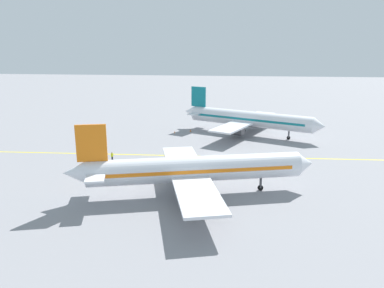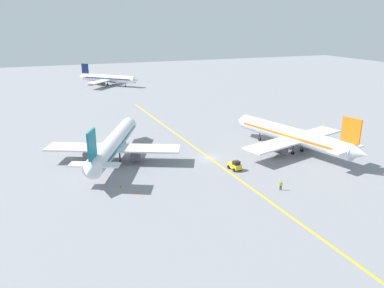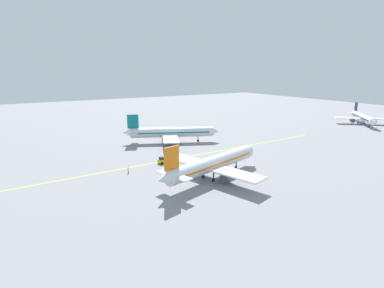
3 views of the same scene
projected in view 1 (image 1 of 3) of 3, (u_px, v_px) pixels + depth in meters
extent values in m
plane|color=gray|center=(219.00, 157.00, 71.62)|extent=(400.00, 400.00, 0.00)
cube|color=yellow|center=(219.00, 156.00, 71.62)|extent=(5.18, 119.92, 0.01)
cylinder|color=silver|center=(250.00, 119.00, 88.55)|extent=(15.69, 28.80, 3.60)
cone|color=silver|center=(320.00, 126.00, 80.46)|extent=(4.11, 3.60, 3.42)
cone|color=silver|center=(190.00, 111.00, 96.71)|extent=(4.03, 4.00, 3.06)
cube|color=#0F727F|center=(250.00, 118.00, 88.51)|extent=(14.49, 26.09, 0.50)
cube|color=silver|center=(246.00, 121.00, 89.23)|extent=(27.64, 16.32, 0.36)
cylinder|color=#4C4C51|center=(253.00, 123.00, 93.69)|extent=(3.33, 3.82, 2.20)
cylinder|color=#4C4C51|center=(237.00, 130.00, 85.41)|extent=(3.33, 3.82, 2.20)
cube|color=#0F727F|center=(199.00, 97.00, 94.44)|extent=(1.98, 3.79, 5.00)
cube|color=silver|center=(200.00, 112.00, 95.19)|extent=(9.19, 5.91, 0.24)
cylinder|color=#4C4C51|center=(289.00, 133.00, 84.37)|extent=(0.36, 0.36, 2.00)
cylinder|color=black|center=(288.00, 138.00, 84.62)|extent=(0.59, 0.84, 0.80)
cylinder|color=#4C4C51|center=(244.00, 127.00, 91.48)|extent=(0.36, 0.36, 2.00)
cylinder|color=black|center=(244.00, 131.00, 91.74)|extent=(0.59, 0.84, 0.80)
cylinder|color=#4C4C51|center=(239.00, 129.00, 88.83)|extent=(0.36, 0.36, 2.00)
cylinder|color=black|center=(239.00, 133.00, 89.08)|extent=(0.59, 0.84, 0.80)
cylinder|color=silver|center=(196.00, 169.00, 52.48)|extent=(11.42, 29.88, 3.60)
cone|color=silver|center=(305.00, 164.00, 54.86)|extent=(3.93, 3.22, 3.42)
cone|color=silver|center=(74.00, 173.00, 49.99)|extent=(3.75, 3.70, 3.06)
cube|color=orange|center=(196.00, 168.00, 52.45)|extent=(10.66, 27.00, 0.50)
cube|color=silver|center=(189.00, 174.00, 52.52)|extent=(28.38, 12.43, 0.36)
cylinder|color=#4C4C51|center=(184.00, 171.00, 57.62)|extent=(2.97, 3.67, 2.20)
cylinder|color=#4C4C51|center=(194.00, 196.00, 48.06)|extent=(2.97, 3.67, 2.20)
cube|color=orange|center=(91.00, 143.00, 49.34)|extent=(1.41, 3.95, 5.00)
cube|color=silver|center=(97.00, 171.00, 50.40)|extent=(9.31, 4.70, 0.24)
cylinder|color=#4C4C51|center=(261.00, 181.00, 54.50)|extent=(0.36, 0.36, 2.00)
cylinder|color=black|center=(260.00, 188.00, 54.76)|extent=(0.48, 0.85, 0.80)
cylinder|color=#4C4C51|center=(180.00, 182.00, 54.33)|extent=(0.36, 0.36, 2.00)
cylinder|color=black|center=(181.00, 188.00, 54.58)|extent=(0.48, 0.85, 0.80)
cylinder|color=#4C4C51|center=(183.00, 190.00, 51.27)|extent=(0.36, 0.36, 2.00)
cylinder|color=black|center=(183.00, 197.00, 51.53)|extent=(0.48, 0.85, 0.80)
cube|color=gold|center=(177.00, 154.00, 70.36)|extent=(1.87, 3.17, 0.90)
cube|color=black|center=(174.00, 150.00, 70.15)|extent=(1.41, 1.25, 0.70)
sphere|color=orange|center=(174.00, 148.00, 70.04)|extent=(0.16, 0.16, 0.16)
cylinder|color=black|center=(171.00, 158.00, 69.74)|extent=(0.34, 0.73, 0.70)
cylinder|color=black|center=(172.00, 155.00, 71.19)|extent=(0.34, 0.73, 0.70)
cylinder|color=black|center=(182.00, 158.00, 69.76)|extent=(0.34, 0.73, 0.70)
cylinder|color=black|center=(182.00, 155.00, 71.22)|extent=(0.34, 0.73, 0.70)
cylinder|color=#23232D|center=(113.00, 159.00, 68.86)|extent=(0.16, 0.16, 0.85)
cylinder|color=#23232D|center=(112.00, 159.00, 68.69)|extent=(0.16, 0.16, 0.85)
cube|color=#CCD819|center=(112.00, 155.00, 68.59)|extent=(0.42, 0.35, 0.60)
cylinder|color=#CCD819|center=(113.00, 155.00, 68.79)|extent=(0.10, 0.10, 0.55)
cylinder|color=#CCD819|center=(111.00, 155.00, 68.39)|extent=(0.10, 0.10, 0.55)
sphere|color=#9E7051|center=(112.00, 153.00, 68.48)|extent=(0.22, 0.22, 0.22)
cone|color=orange|center=(191.00, 130.00, 92.52)|extent=(0.32, 0.32, 0.55)
cone|color=orange|center=(175.00, 132.00, 90.96)|extent=(0.32, 0.32, 0.55)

